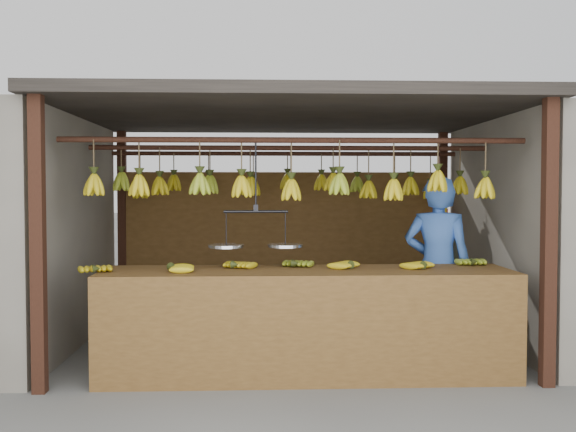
{
  "coord_description": "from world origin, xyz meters",
  "views": [
    {
      "loc": [
        -0.28,
        -6.49,
        1.56
      ],
      "look_at": [
        0.0,
        0.3,
        1.3
      ],
      "focal_mm": 40.0,
      "sensor_mm": 36.0,
      "label": 1
    }
  ],
  "objects": [
    {
      "name": "bag_bundles",
      "position": [
        1.94,
        1.35,
        0.99
      ],
      "size": [
        0.08,
        0.26,
        1.26
      ],
      "color": "yellow",
      "rests_on": "ground"
    },
    {
      "name": "ground",
      "position": [
        0.0,
        0.0,
        0.0
      ],
      "size": [
        80.0,
        80.0,
        0.0
      ],
      "primitive_type": "plane",
      "color": "#5B5B57"
    },
    {
      "name": "balance_scale",
      "position": [
        -0.33,
        -1.0,
        1.14
      ],
      "size": [
        0.8,
        0.32,
        0.92
      ],
      "color": "black",
      "rests_on": "ground"
    },
    {
      "name": "hanging_bananas",
      "position": [
        -0.0,
        0.0,
        1.62
      ],
      "size": [
        3.59,
        2.24,
        0.39
      ],
      "color": "gold",
      "rests_on": "ground"
    },
    {
      "name": "stall",
      "position": [
        0.0,
        0.33,
        1.97
      ],
      "size": [
        4.3,
        3.3,
        2.4
      ],
      "color": "black",
      "rests_on": "ground"
    },
    {
      "name": "vendor",
      "position": [
        1.36,
        -0.6,
        0.85
      ],
      "size": [
        0.73,
        0.61,
        1.7
      ],
      "primitive_type": "imported",
      "rotation": [
        0.0,
        0.0,
        2.77
      ],
      "color": "#3359A5",
      "rests_on": "ground"
    },
    {
      "name": "counter",
      "position": [
        0.1,
        -1.23,
        0.71
      ],
      "size": [
        3.57,
        0.79,
        0.96
      ],
      "color": "brown",
      "rests_on": "ground"
    }
  ]
}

